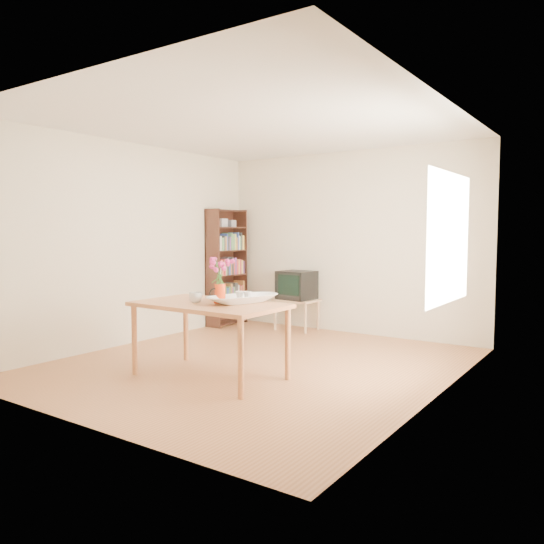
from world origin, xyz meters
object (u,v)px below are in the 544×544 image
Objects in this scene: pitcher at (220,294)px; mug at (196,298)px; bowl at (243,280)px; television at (297,285)px; table at (209,310)px.

mug is (-0.20, -0.14, -0.03)m from pitcher.
bowl reaches higher than pitcher.
pitcher reaches higher than television.
television reaches higher than mug.
bowl is 2.67m from television.
mug is at bearing -122.53° from pitcher.
bowl is (0.40, 0.25, 0.18)m from mug.
table is 11.13× the size of mug.
table is 2.94× the size of television.
pitcher is at bearing -151.76° from bowl.
pitcher is at bearing 175.96° from mug.
pitcher is at bearing 43.42° from table.
table is at bearing -115.94° from pitcher.
table is 0.19m from mug.
table is 7.58× the size of pitcher.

